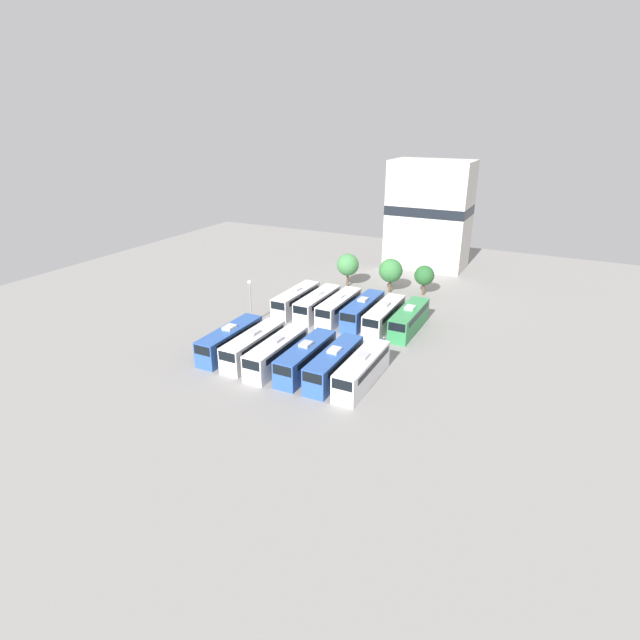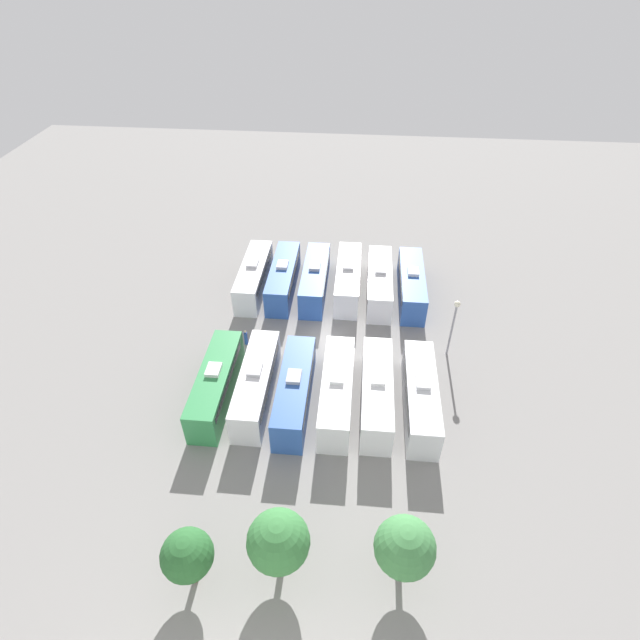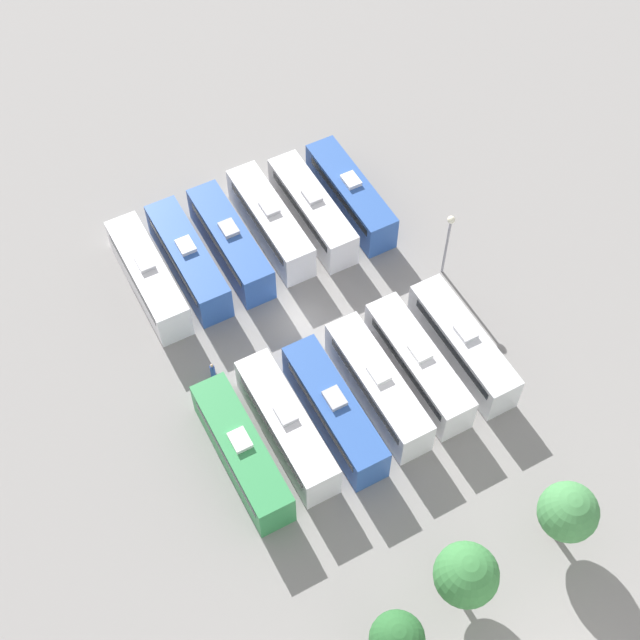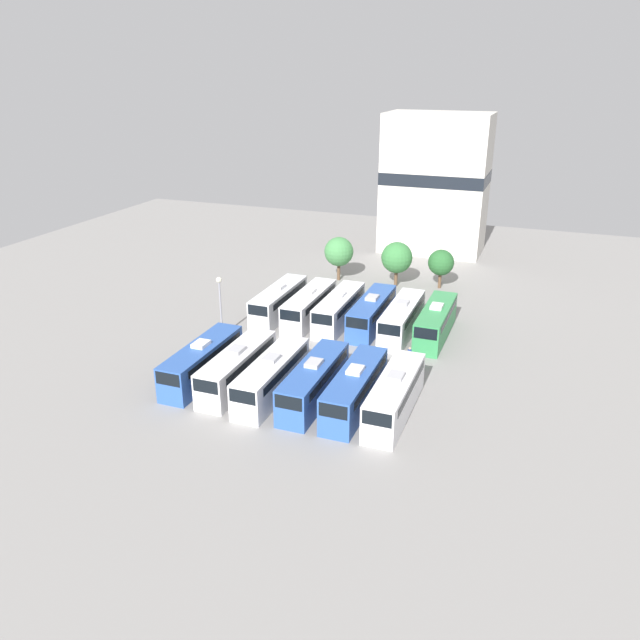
# 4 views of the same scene
# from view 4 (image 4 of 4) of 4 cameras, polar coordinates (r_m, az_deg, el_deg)

# --- Properties ---
(ground_plane) EXTENTS (123.69, 123.69, 0.00)m
(ground_plane) POSITION_cam_4_polar(r_m,az_deg,el_deg) (61.33, 0.67, -3.38)
(ground_plane) COLOR gray
(bus_0) EXTENTS (2.63, 10.90, 3.61)m
(bus_0) POSITION_cam_4_polar(r_m,az_deg,el_deg) (57.48, -10.70, -3.65)
(bus_0) COLOR #2D56A8
(bus_0) RESTS_ON ground_plane
(bus_1) EXTENTS (2.63, 10.90, 3.61)m
(bus_1) POSITION_cam_4_polar(r_m,az_deg,el_deg) (55.83, -7.55, -4.25)
(bus_1) COLOR silver
(bus_1) RESTS_ON ground_plane
(bus_2) EXTENTS (2.63, 10.90, 3.61)m
(bus_2) POSITION_cam_4_polar(r_m,az_deg,el_deg) (53.99, -4.42, -5.08)
(bus_2) COLOR white
(bus_2) RESTS_ON ground_plane
(bus_3) EXTENTS (2.63, 10.90, 3.61)m
(bus_3) POSITION_cam_4_polar(r_m,az_deg,el_deg) (53.01, -0.55, -5.55)
(bus_3) COLOR #2D56A8
(bus_3) RESTS_ON ground_plane
(bus_4) EXTENTS (2.63, 10.90, 3.61)m
(bus_4) POSITION_cam_4_polar(r_m,az_deg,el_deg) (51.98, 3.22, -6.19)
(bus_4) COLOR #2D56A8
(bus_4) RESTS_ON ground_plane
(bus_5) EXTENTS (2.63, 10.90, 3.61)m
(bus_5) POSITION_cam_4_polar(r_m,az_deg,el_deg) (51.27, 6.87, -6.75)
(bus_5) COLOR white
(bus_5) RESTS_ON ground_plane
(bus_6) EXTENTS (2.63, 10.90, 3.61)m
(bus_6) POSITION_cam_4_polar(r_m,az_deg,el_deg) (71.07, -3.77, 1.80)
(bus_6) COLOR silver
(bus_6) RESTS_ON ground_plane
(bus_7) EXTENTS (2.63, 10.90, 3.61)m
(bus_7) POSITION_cam_4_polar(r_m,az_deg,el_deg) (69.59, -0.98, 1.39)
(bus_7) COLOR white
(bus_7) RESTS_ON ground_plane
(bus_8) EXTENTS (2.63, 10.90, 3.61)m
(bus_8) POSITION_cam_4_polar(r_m,az_deg,el_deg) (68.61, 1.76, 1.08)
(bus_8) COLOR white
(bus_8) RESTS_ON ground_plane
(bus_9) EXTENTS (2.63, 10.90, 3.61)m
(bus_9) POSITION_cam_4_polar(r_m,az_deg,el_deg) (67.86, 4.76, 0.76)
(bus_9) COLOR #2D56A8
(bus_9) RESTS_ON ground_plane
(bus_10) EXTENTS (2.63, 10.90, 3.61)m
(bus_10) POSITION_cam_4_polar(r_m,az_deg,el_deg) (66.61, 7.50, 0.23)
(bus_10) COLOR white
(bus_10) RESTS_ON ground_plane
(bus_11) EXTENTS (2.63, 10.90, 3.61)m
(bus_11) POSITION_cam_4_polar(r_m,az_deg,el_deg) (66.28, 10.54, -0.08)
(bus_11) COLOR #338C4C
(bus_11) RESTS_ON ground_plane
(worker_person) EXTENTS (0.36, 0.36, 1.71)m
(worker_person) POSITION_cam_4_polar(r_m,az_deg,el_deg) (60.24, 8.17, -3.28)
(worker_person) COLOR navy
(worker_person) RESTS_ON ground_plane
(light_pole) EXTENTS (0.60, 0.60, 6.51)m
(light_pole) POSITION_cam_4_polar(r_m,az_deg,el_deg) (65.28, -9.14, 2.24)
(light_pole) COLOR gray
(light_pole) RESTS_ON ground_plane
(tree_0) EXTENTS (3.84, 3.84, 5.82)m
(tree_0) POSITION_cam_4_polar(r_m,az_deg,el_deg) (82.50, 1.74, 6.25)
(tree_0) COLOR brown
(tree_0) RESTS_ON ground_plane
(tree_1) EXTENTS (3.99, 3.99, 5.81)m
(tree_1) POSITION_cam_4_polar(r_m,az_deg,el_deg) (80.71, 7.04, 5.68)
(tree_1) COLOR brown
(tree_1) RESTS_ON ground_plane
(tree_2) EXTENTS (3.30, 3.30, 5.06)m
(tree_2) POSITION_cam_4_polar(r_m,az_deg,el_deg) (80.90, 11.01, 5.17)
(tree_2) COLOR brown
(tree_2) RESTS_ON ground_plane
(depot_building) EXTENTS (15.19, 9.47, 20.40)m
(depot_building) POSITION_cam_4_polar(r_m,az_deg,el_deg) (97.07, 10.50, 12.19)
(depot_building) COLOR beige
(depot_building) RESTS_ON ground_plane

